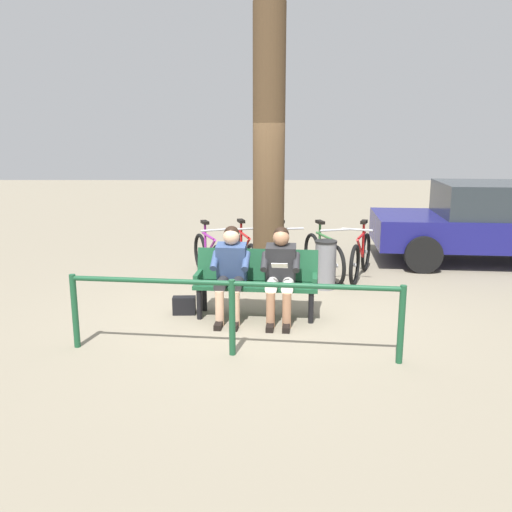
{
  "coord_description": "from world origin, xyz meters",
  "views": [
    {
      "loc": [
        0.02,
        6.94,
        2.4
      ],
      "look_at": [
        0.05,
        -0.2,
        0.75
      ],
      "focal_mm": 38.33,
      "sensor_mm": 36.0,
      "label": 1
    }
  ],
  "objects": [
    {
      "name": "bicycle_blue",
      "position": [
        -0.39,
        -1.95,
        0.36
      ],
      "size": [
        0.48,
        1.67,
        0.94
      ],
      "rotation": [
        0.0,
        0.0,
        1.74
      ],
      "color": "black",
      "rests_on": "ground"
    },
    {
      "name": "tree_trunk",
      "position": [
        -0.14,
        -1.31,
        2.08
      ],
      "size": [
        0.48,
        0.48,
        4.16
      ],
      "primitive_type": "cylinder",
      "color": "#4C3823",
      "rests_on": "ground"
    },
    {
      "name": "handbag",
      "position": [
        1.0,
        0.01,
        0.12
      ],
      "size": [
        0.3,
        0.15,
        0.24
      ],
      "primitive_type": "cube",
      "rotation": [
        0.0,
        0.0,
        0.03
      ],
      "color": "black",
      "rests_on": "ground"
    },
    {
      "name": "parked_car",
      "position": [
        -4.33,
        -2.96,
        0.77
      ],
      "size": [
        4.35,
        2.33,
        1.47
      ],
      "rotation": [
        0.0,
        0.0,
        -0.1
      ],
      "color": "navy",
      "rests_on": "ground"
    },
    {
      "name": "person_companion",
      "position": [
        0.37,
        0.15,
        0.66
      ],
      "size": [
        0.52,
        0.79,
        1.2
      ],
      "rotation": [
        0.0,
        0.0,
        -0.1
      ],
      "color": "#334772",
      "rests_on": "ground"
    },
    {
      "name": "railing_fence",
      "position": [
        0.3,
        1.36,
        0.61
      ],
      "size": [
        3.61,
        0.49,
        0.85
      ],
      "rotation": [
        0.0,
        0.0,
        -0.12
      ],
      "color": "#194C2D",
      "rests_on": "ground"
    },
    {
      "name": "ground_plane",
      "position": [
        0.0,
        0.0,
        0.0
      ],
      "size": [
        40.0,
        40.0,
        0.0
      ],
      "primitive_type": "plane",
      "color": "gray"
    },
    {
      "name": "bicycle_silver",
      "position": [
        -1.68,
        -1.86,
        0.36
      ],
      "size": [
        0.7,
        1.59,
        0.94
      ],
      "rotation": [
        0.0,
        0.0,
        1.21
      ],
      "color": "black",
      "rests_on": "ground"
    },
    {
      "name": "bicycle_orange",
      "position": [
        -1.06,
        -1.83,
        0.36
      ],
      "size": [
        0.61,
        1.63,
        0.94
      ],
      "rotation": [
        0.0,
        0.0,
        1.85
      ],
      "color": "black",
      "rests_on": "ground"
    },
    {
      "name": "litter_bin",
      "position": [
        -1.02,
        -1.22,
        0.38
      ],
      "size": [
        0.34,
        0.34,
        0.75
      ],
      "color": "slate",
      "rests_on": "ground"
    },
    {
      "name": "person_reading",
      "position": [
        -0.27,
        0.22,
        0.66
      ],
      "size": [
        0.52,
        0.79,
        1.2
      ],
      "rotation": [
        0.0,
        0.0,
        -0.1
      ],
      "color": "#262628",
      "rests_on": "ground"
    },
    {
      "name": "bench",
      "position": [
        0.04,
        0.02,
        0.51
      ],
      "size": [
        1.64,
        0.63,
        0.87
      ],
      "rotation": [
        0.0,
        0.0,
        -0.1
      ],
      "color": "#194C2D",
      "rests_on": "ground"
    },
    {
      "name": "bicycle_purple",
      "position": [
        0.25,
        -1.94,
        0.36
      ],
      "size": [
        0.6,
        1.63,
        0.94
      ],
      "rotation": [
        0.0,
        0.0,
        1.85
      ],
      "color": "black",
      "rests_on": "ground"
    },
    {
      "name": "bicycle_red",
      "position": [
        0.83,
        -1.81,
        0.36
      ],
      "size": [
        0.72,
        1.58,
        0.94
      ],
      "rotation": [
        0.0,
        0.0,
        1.95
      ],
      "color": "black",
      "rests_on": "ground"
    }
  ]
}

